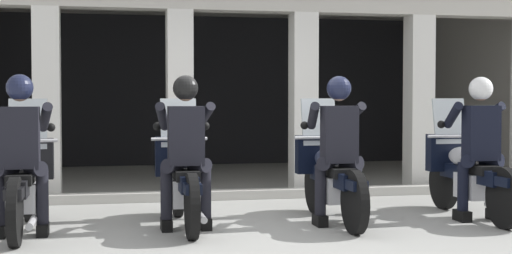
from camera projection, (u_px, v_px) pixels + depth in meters
ground_plane at (217, 189)px, 10.92m from camera, size 80.00×80.00×0.00m
station_building at (215, 60)px, 12.93m from camera, size 9.91×5.35×3.15m
kerb_strip at (249, 194)px, 9.92m from camera, size 9.41×0.24×0.12m
motorcycle_far_left at (24, 182)px, 7.49m from camera, size 0.62×2.04×1.35m
police_officer_far_left at (21, 141)px, 7.19m from camera, size 0.63×0.61×1.58m
motorcycle_center_left at (183, 178)px, 7.85m from camera, size 0.62×2.04×1.35m
police_officer_center_left at (186, 139)px, 7.55m from camera, size 0.63×0.61×1.58m
motorcycle_center_right at (330, 176)px, 8.12m from camera, size 0.62×2.04×1.35m
police_officer_center_right at (338, 137)px, 7.83m from camera, size 0.63×0.61×1.58m
motorcycle_far_right at (467, 173)px, 8.42m from camera, size 0.62×2.04×1.35m
police_officer_far_right at (480, 136)px, 8.12m from camera, size 0.63×0.61×1.58m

